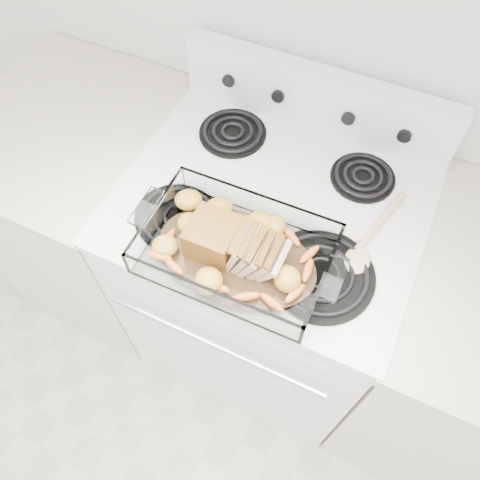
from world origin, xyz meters
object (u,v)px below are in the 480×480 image
at_px(counter_right, 461,363).
at_px(baking_dish, 236,253).
at_px(electric_range, 265,279).
at_px(pork_roast, 227,243).
at_px(counter_left, 101,214).

relative_size(counter_right, baking_dish, 2.21).
relative_size(electric_range, pork_roast, 4.92).
bearing_deg(counter_right, electric_range, 179.90).
height_order(electric_range, baking_dish, electric_range).
xyz_separation_m(electric_range, counter_left, (-0.67, -0.00, -0.02)).
bearing_deg(pork_roast, electric_range, 71.92).
distance_m(counter_right, pork_roast, 0.89).
distance_m(baking_dish, pork_roast, 0.04).
height_order(counter_left, pork_roast, pork_roast).
relative_size(counter_right, pork_roast, 4.11).
height_order(electric_range, counter_left, electric_range).
bearing_deg(electric_range, baking_dish, -91.53).
height_order(counter_left, counter_right, same).
bearing_deg(counter_left, electric_range, 0.10).
bearing_deg(electric_range, pork_roast, -97.64).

